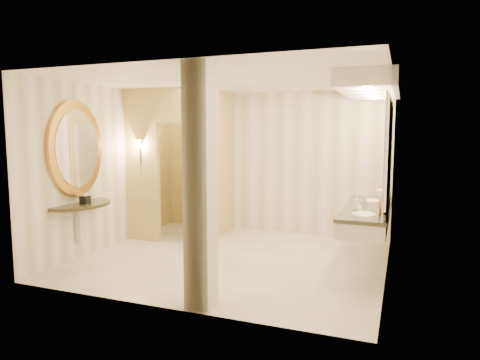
% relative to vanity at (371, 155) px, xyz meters
% --- Properties ---
extents(floor, '(4.50, 4.50, 0.00)m').
position_rel_vanity_xyz_m(floor, '(-1.98, -0.40, -1.63)').
color(floor, white).
rests_on(floor, ground).
extents(ceiling, '(4.50, 4.50, 0.00)m').
position_rel_vanity_xyz_m(ceiling, '(-1.98, -0.40, 1.07)').
color(ceiling, white).
rests_on(ceiling, wall_back).
extents(wall_back, '(4.50, 0.02, 2.70)m').
position_rel_vanity_xyz_m(wall_back, '(-1.98, 1.60, -0.28)').
color(wall_back, '#EFE3CF').
rests_on(wall_back, floor).
extents(wall_front, '(4.50, 0.02, 2.70)m').
position_rel_vanity_xyz_m(wall_front, '(-1.98, -2.40, -0.28)').
color(wall_front, '#EFE3CF').
rests_on(wall_front, floor).
extents(wall_left, '(0.02, 4.00, 2.70)m').
position_rel_vanity_xyz_m(wall_left, '(-4.23, -0.40, -0.28)').
color(wall_left, '#EFE3CF').
rests_on(wall_left, floor).
extents(wall_right, '(0.02, 4.00, 2.70)m').
position_rel_vanity_xyz_m(wall_right, '(0.27, -0.40, -0.28)').
color(wall_right, '#EFE3CF').
rests_on(wall_right, floor).
extents(toilet_closet, '(1.50, 1.55, 2.70)m').
position_rel_vanity_xyz_m(toilet_closet, '(-3.10, 0.57, -0.24)').
color(toilet_closet, '#E7D379').
rests_on(toilet_closet, floor).
extents(wall_sconce, '(0.14, 0.14, 0.42)m').
position_rel_vanity_xyz_m(wall_sconce, '(-3.90, 0.03, 0.10)').
color(wall_sconce, '#C88640').
rests_on(wall_sconce, toilet_closet).
extents(vanity, '(0.75, 2.37, 2.09)m').
position_rel_vanity_xyz_m(vanity, '(0.00, 0.00, 0.00)').
color(vanity, beige).
rests_on(vanity, floor).
extents(console_shelf, '(1.12, 1.12, 2.01)m').
position_rel_vanity_xyz_m(console_shelf, '(-4.19, -1.24, -0.28)').
color(console_shelf, black).
rests_on(console_shelf, floor).
extents(pillar, '(0.29, 0.29, 2.70)m').
position_rel_vanity_xyz_m(pillar, '(-1.63, -2.20, -0.28)').
color(pillar, beige).
rests_on(pillar, floor).
extents(tissue_box, '(0.12, 0.12, 0.12)m').
position_rel_vanity_xyz_m(tissue_box, '(-4.01, -1.28, -0.69)').
color(tissue_box, black).
rests_on(tissue_box, console_shelf).
extents(toilet, '(0.48, 0.72, 0.68)m').
position_rel_vanity_xyz_m(toilet, '(-3.16, 1.35, -1.29)').
color(toilet, white).
rests_on(toilet, floor).
extents(soap_bottle_a, '(0.09, 0.09, 0.14)m').
position_rel_vanity_xyz_m(soap_bottle_a, '(-0.10, 0.39, -0.68)').
color(soap_bottle_a, beige).
rests_on(soap_bottle_a, vanity).
extents(soap_bottle_b, '(0.12, 0.12, 0.12)m').
position_rel_vanity_xyz_m(soap_bottle_b, '(-0.10, -0.42, -0.69)').
color(soap_bottle_b, silver).
rests_on(soap_bottle_b, vanity).
extents(soap_bottle_c, '(0.09, 0.09, 0.21)m').
position_rel_vanity_xyz_m(soap_bottle_c, '(-0.15, -0.36, -0.65)').
color(soap_bottle_c, '#C6B28C').
rests_on(soap_bottle_c, vanity).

